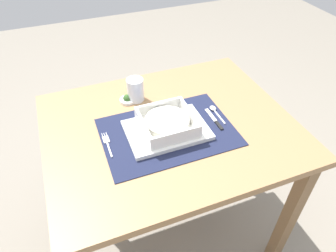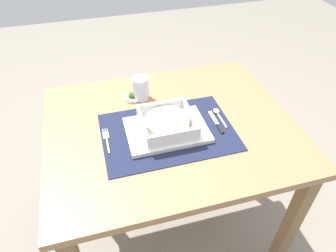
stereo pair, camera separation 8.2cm
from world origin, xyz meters
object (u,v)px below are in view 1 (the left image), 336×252
butter_knife (215,120)px  drinking_glass (136,91)px  fork (107,143)px  condiment_saucer (128,99)px  dining_table (170,144)px  porridge_bowl (167,123)px  spoon (214,110)px

butter_knife → drinking_glass: drinking_glass is taller
fork → condiment_saucer: 0.26m
dining_table → fork: 0.27m
dining_table → butter_knife: size_ratio=7.06×
drinking_glass → condiment_saucer: 0.05m
porridge_bowl → condiment_saucer: 0.25m
porridge_bowl → spoon: bearing=10.9°
dining_table → condiment_saucer: 0.26m
dining_table → butter_knife: (0.17, -0.05, 0.11)m
dining_table → butter_knife: butter_knife is taller
fork → spoon: 0.44m
porridge_bowl → drinking_glass: bearing=101.9°
porridge_bowl → fork: porridge_bowl is taller
porridge_bowl → condiment_saucer: porridge_bowl is taller
spoon → drinking_glass: (-0.27, 0.19, 0.04)m
fork → condiment_saucer: size_ratio=1.97×
butter_knife → condiment_saucer: size_ratio=2.03×
dining_table → butter_knife: 0.21m
fork → dining_table: bearing=7.1°
spoon → butter_knife: 0.06m
butter_knife → porridge_bowl: bearing=179.2°
drinking_glass → condiment_saucer: drinking_glass is taller
butter_knife → drinking_glass: (-0.24, 0.25, 0.04)m
spoon → condiment_saucer: bearing=151.6°
porridge_bowl → condiment_saucer: bearing=110.3°
condiment_saucer → drinking_glass: bearing=0.5°
fork → porridge_bowl: bearing=-0.7°
butter_knife → condiment_saucer: condiment_saucer is taller
butter_knife → condiment_saucer: (-0.28, 0.25, 0.00)m
fork → butter_knife: size_ratio=0.97×
fork → condiment_saucer: condiment_saucer is taller
drinking_glass → fork: bearing=-128.2°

